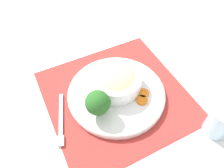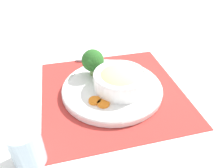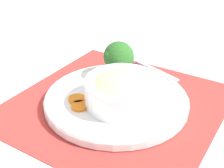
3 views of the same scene
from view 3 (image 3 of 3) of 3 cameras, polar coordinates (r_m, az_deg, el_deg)
ground_plane at (r=0.71m, az=0.77°, el=-3.81°), size 4.00×4.00×0.00m
placemat at (r=0.71m, az=0.77°, el=-3.67°), size 0.49×0.48×0.00m
plate at (r=0.70m, az=0.78°, el=-2.77°), size 0.32×0.32×0.02m
bowl at (r=0.66m, az=1.98°, el=-0.94°), size 0.17×0.17×0.07m
broccoli_floret at (r=0.76m, az=1.19°, el=4.99°), size 0.07×0.07×0.09m
carrot_slice_near at (r=0.69m, az=-6.46°, el=-2.74°), size 0.04×0.04×0.01m
carrot_slice_middle at (r=0.67m, az=-5.93°, el=-4.02°), size 0.04×0.04×0.01m
fork at (r=0.87m, az=6.44°, el=3.25°), size 0.06×0.18×0.01m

